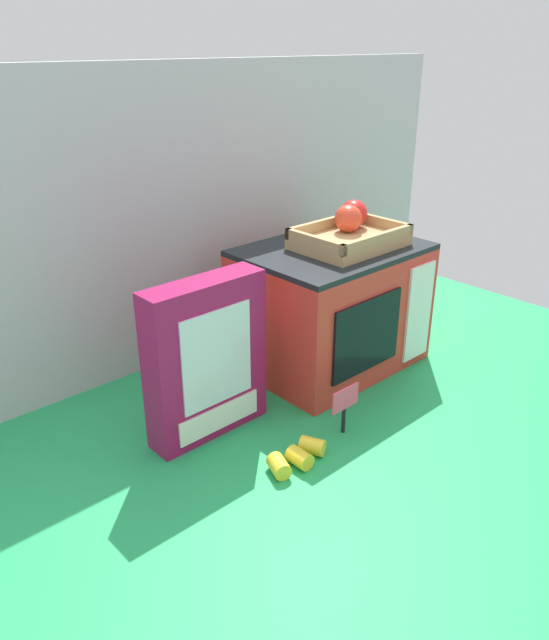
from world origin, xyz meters
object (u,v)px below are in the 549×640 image
Objects in this scene: toy_microwave at (331,307)px; price_sign at (345,403)px; loose_toy_banana at (297,456)px; loose_toy_apple at (407,310)px; cookie_set_box at (207,359)px; food_groups_crate at (350,232)px.

price_sign is (-0.20, -0.22, -0.08)m from toy_microwave.
loose_toy_apple is at bearing 20.31° from loose_toy_banana.
price_sign reaches higher than loose_toy_banana.
loose_toy_banana is (-0.14, -0.01, -0.05)m from price_sign.
toy_microwave is at bearing 5.44° from cookie_set_box.
toy_microwave is 0.43m from loose_toy_banana.
loose_toy_banana is 0.70m from loose_toy_apple.
food_groups_crate is at bearing -175.80° from loose_toy_apple.
food_groups_crate is 0.39m from loose_toy_apple.
cookie_set_box is at bearing 135.32° from price_sign.
price_sign is (-0.24, -0.21, -0.25)m from food_groups_crate.
toy_microwave is 0.39m from cookie_set_box.
loose_toy_banana is (-0.38, -0.22, -0.30)m from food_groups_crate.
price_sign is at bearing -44.68° from cookie_set_box.
loose_toy_banana is at bearing -149.48° from food_groups_crate.
cookie_set_box is (-0.43, -0.03, -0.16)m from food_groups_crate.
loose_toy_apple is (0.66, 0.24, 0.02)m from loose_toy_banana.
toy_microwave is at bearing 167.42° from food_groups_crate.
loose_toy_apple is (0.32, 0.01, -0.11)m from toy_microwave.
price_sign is at bearing 3.98° from loose_toy_banana.
loose_toy_banana is at bearing -159.69° from loose_toy_apple.
loose_toy_apple is (0.71, 0.05, -0.12)m from cookie_set_box.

